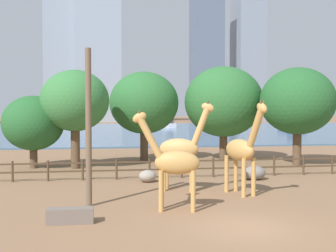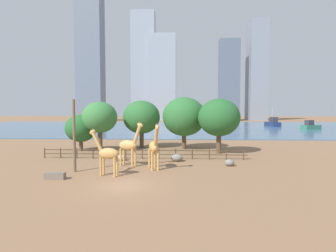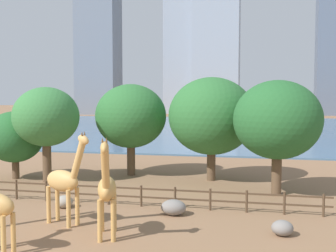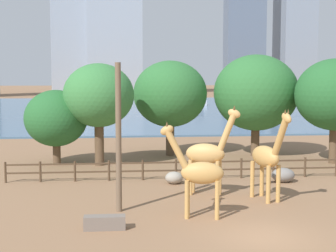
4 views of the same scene
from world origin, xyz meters
The scene contains 25 objects.
ground_plane centered at (0.00, 80.00, 0.00)m, with size 400.00×400.00×0.00m, color #8C6647.
harbor_water centered at (0.00, 77.00, 0.10)m, with size 180.00×86.00×0.20m, color #476B8C.
giraffe_tall centered at (-2.27, 3.22, 2.14)m, with size 3.10×1.18×4.51m.
giraffe_companion centered at (1.86, 6.11, 2.35)m, with size 1.59×3.34×4.99m.
giraffe_young centered at (-1.05, 7.64, 2.34)m, with size 3.10×1.73×5.02m.
utility_pole centered at (-5.98, 4.65, 3.64)m, with size 0.28×0.28×7.28m, color brown.
boulder_near_fence centered at (4.21, 10.56, 0.45)m, with size 1.44×1.19×0.89m, color gray.
boulder_by_pole centered at (-2.62, 10.73, 0.37)m, with size 1.08×1.00×0.75m, color gray.
boulder_small centered at (10.08, 8.19, 0.38)m, with size 1.06×1.01×0.76m, color gray.
feeding_trough centered at (-6.61, 1.75, 0.30)m, with size 1.80×0.60×0.60m, color #72665B.
enclosure_fence centered at (-0.11, 12.00, 0.76)m, with size 26.12×0.14×1.30m.
tree_left_large centered at (-1.77, 21.79, 5.07)m, with size 6.04×6.04×7.81m.
tree_center_broad centered at (10.14, 16.86, 5.16)m, with size 5.98×5.98×7.87m.
tree_right_tall centered at (5.21, 20.99, 5.18)m, with size 6.90×6.90×8.30m.
tree_left_small centered at (-7.42, 17.64, 5.13)m, with size 5.17×5.17×7.50m.
tree_right_small centered at (-10.61, 18.30, 3.45)m, with size 4.66×4.66×5.56m.
boat_ferry centered at (-37.11, 83.09, 1.01)m, with size 3.36×5.69×4.82m.
boat_sailboat centered at (40.14, 81.48, 1.42)m, with size 3.93×8.42×7.31m.
boat_tug centered at (46.35, 64.90, 1.20)m, with size 7.08×5.14×2.95m.
boat_barge centered at (10.61, 86.25, 1.00)m, with size 2.82×5.62×2.36m.
skyline_tower_needle centered at (34.97, 146.48, 25.23)m, with size 12.44×8.07×50.46m, color slate.
skyline_block_central centered at (-50.33, 138.18, 41.71)m, with size 15.21×11.11×83.42m, color slate.
skyline_tower_glass centered at (-19.64, 151.18, 34.98)m, with size 15.27×9.69×69.96m, color #939EAD.
skyline_block_left centered at (53.49, 151.42, 31.42)m, with size 10.90×14.62×62.83m, color gray.
skyline_block_right centered at (-7.09, 150.30, 27.28)m, with size 17.37×13.34×54.57m, color #939EAD.
Camera 2 is at (4.62, -20.91, 6.13)m, focal length 28.00 mm.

